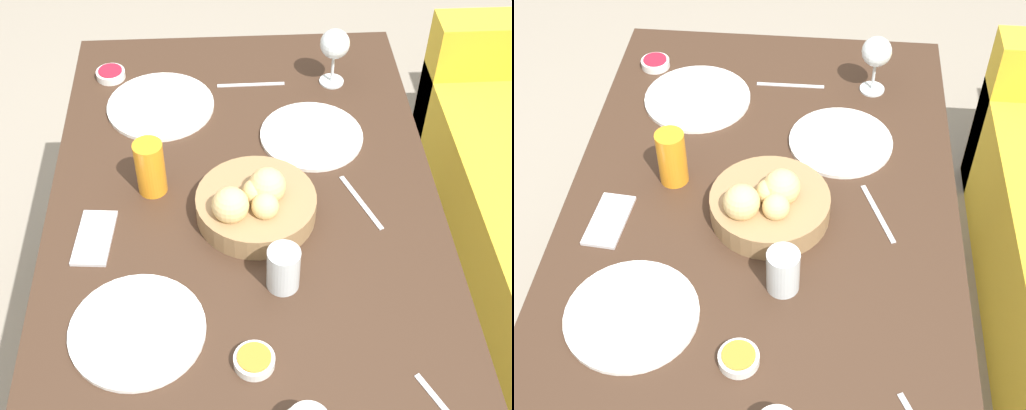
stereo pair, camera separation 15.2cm
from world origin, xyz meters
TOP-DOWN VIEW (x-y plane):
  - ground_plane at (0.00, 0.00)m, footprint 10.00×10.00m
  - dining_table at (0.00, 0.00)m, footprint 1.28×0.87m
  - bread_basket at (0.06, 0.02)m, footprint 0.26×0.26m
  - plate_near_left at (-0.33, -0.20)m, footprint 0.27×0.27m
  - plate_near_right at (0.34, -0.22)m, footprint 0.26×0.26m
  - plate_far_center at (-0.20, 0.17)m, footprint 0.25×0.25m
  - juice_glass at (-0.04, -0.20)m, footprint 0.06×0.06m
  - water_tumbler at (0.24, 0.07)m, footprint 0.07×0.07m
  - wine_glass at (-0.41, 0.25)m, footprint 0.08×0.08m
  - jam_bowl_berry at (-0.46, -0.33)m, footprint 0.08×0.08m
  - jam_bowl_honey at (0.42, 0.00)m, footprint 0.08×0.08m
  - fork_silver at (-0.41, 0.03)m, footprint 0.01×0.18m
  - knife_silver at (0.03, 0.26)m, footprint 0.17×0.07m
  - cell_phone at (0.10, -0.32)m, footprint 0.16×0.09m

SIDE VIEW (x-z plane):
  - ground_plane at x=0.00m, z-range 0.00..0.00m
  - dining_table at x=0.00m, z-range 0.27..1.03m
  - fork_silver at x=-0.41m, z-range 0.76..0.76m
  - knife_silver at x=0.03m, z-range 0.76..0.76m
  - cell_phone at x=0.10m, z-range 0.76..0.77m
  - plate_near_left at x=-0.33m, z-range 0.76..0.77m
  - plate_near_right at x=0.34m, z-range 0.76..0.77m
  - plate_far_center at x=-0.20m, z-range 0.76..0.77m
  - jam_bowl_berry at x=-0.46m, z-range 0.76..0.78m
  - jam_bowl_honey at x=0.42m, z-range 0.76..0.78m
  - bread_basket at x=0.06m, z-range 0.74..0.86m
  - water_tumbler at x=0.24m, z-range 0.76..0.86m
  - juice_glass at x=-0.04m, z-range 0.76..0.89m
  - wine_glass at x=-0.41m, z-range 0.79..0.95m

